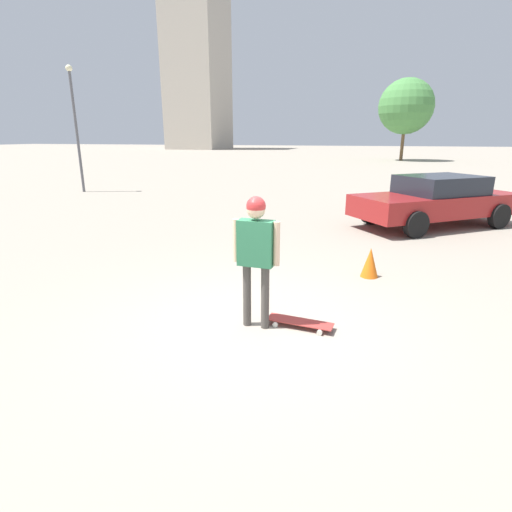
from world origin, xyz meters
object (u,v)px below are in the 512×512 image
object	(u,v)px
person	(256,245)
traffic_cone	(370,262)
car_parked_near	(436,200)
skateboard	(300,322)

from	to	relation	value
person	traffic_cone	distance (m)	3.03
car_parked_near	traffic_cone	bearing A→B (deg)	33.41
person	traffic_cone	size ratio (longest dim) A/B	3.23
person	skateboard	world-z (taller)	person
skateboard	traffic_cone	world-z (taller)	traffic_cone
skateboard	car_parked_near	distance (m)	7.87
skateboard	traffic_cone	bearing A→B (deg)	-104.14
traffic_cone	car_parked_near	bearing A→B (deg)	160.99
traffic_cone	skateboard	bearing A→B (deg)	-20.47
car_parked_near	traffic_cone	size ratio (longest dim) A/B	8.90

